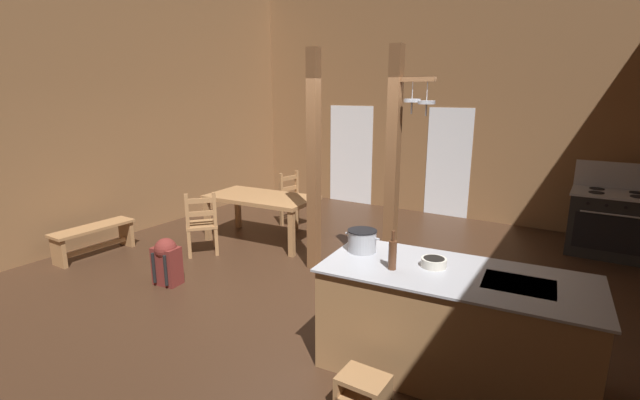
{
  "coord_description": "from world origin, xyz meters",
  "views": [
    {
      "loc": [
        2.76,
        -4.09,
        2.35
      ],
      "look_at": [
        -0.26,
        0.73,
        0.96
      ],
      "focal_mm": 25.08,
      "sensor_mm": 36.0,
      "label": 1
    }
  ],
  "objects_px": {
    "step_stool": "(363,391)",
    "bench_along_left_wall": "(94,236)",
    "kitchen_island": "(452,324)",
    "bottle_tall_on_counter": "(393,254)",
    "stockpot_on_counter": "(362,241)",
    "mixing_bowl_on_counter": "(434,262)",
    "backpack": "(167,260)",
    "ladderback_chair_near_window": "(202,224)",
    "dining_table": "(262,201)",
    "ladderback_chair_by_post": "(294,200)",
    "stove_range": "(612,223)"
  },
  "relations": [
    {
      "from": "ladderback_chair_by_post",
      "to": "dining_table",
      "type": "bearing_deg",
      "value": -86.61
    },
    {
      "from": "stove_range",
      "to": "bench_along_left_wall",
      "type": "relative_size",
      "value": 1.14
    },
    {
      "from": "backpack",
      "to": "bottle_tall_on_counter",
      "type": "xyz_separation_m",
      "value": [
        3.03,
        -0.15,
        0.73
      ]
    },
    {
      "from": "ladderback_chair_near_window",
      "to": "stove_range",
      "type": "bearing_deg",
      "value": 31.83
    },
    {
      "from": "kitchen_island",
      "to": "bottle_tall_on_counter",
      "type": "xyz_separation_m",
      "value": [
        -0.47,
        -0.21,
        0.59
      ]
    },
    {
      "from": "backpack",
      "to": "mixing_bowl_on_counter",
      "type": "relative_size",
      "value": 2.82
    },
    {
      "from": "kitchen_island",
      "to": "bench_along_left_wall",
      "type": "height_order",
      "value": "kitchen_island"
    },
    {
      "from": "bench_along_left_wall",
      "to": "mixing_bowl_on_counter",
      "type": "xyz_separation_m",
      "value": [
        5.03,
        -0.02,
        0.66
      ]
    },
    {
      "from": "ladderback_chair_by_post",
      "to": "stove_range",
      "type": "bearing_deg",
      "value": 14.53
    },
    {
      "from": "kitchen_island",
      "to": "mixing_bowl_on_counter",
      "type": "distance_m",
      "value": 0.53
    },
    {
      "from": "ladderback_chair_by_post",
      "to": "kitchen_island",
      "type": "bearing_deg",
      "value": -38.23
    },
    {
      "from": "stove_range",
      "to": "step_stool",
      "type": "bearing_deg",
      "value": -107.55
    },
    {
      "from": "kitchen_island",
      "to": "stove_range",
      "type": "bearing_deg",
      "value": 74.23
    },
    {
      "from": "kitchen_island",
      "to": "dining_table",
      "type": "height_order",
      "value": "kitchen_island"
    },
    {
      "from": "step_stool",
      "to": "bench_along_left_wall",
      "type": "distance_m",
      "value": 4.9
    },
    {
      "from": "step_stool",
      "to": "ladderback_chair_by_post",
      "type": "relative_size",
      "value": 0.38
    },
    {
      "from": "kitchen_island",
      "to": "mixing_bowl_on_counter",
      "type": "relative_size",
      "value": 10.58
    },
    {
      "from": "backpack",
      "to": "stockpot_on_counter",
      "type": "xyz_separation_m",
      "value": [
        2.63,
        0.1,
        0.7
      ]
    },
    {
      "from": "backpack",
      "to": "mixing_bowl_on_counter",
      "type": "bearing_deg",
      "value": 1.43
    },
    {
      "from": "step_stool",
      "to": "bottle_tall_on_counter",
      "type": "relative_size",
      "value": 1.1
    },
    {
      "from": "kitchen_island",
      "to": "stove_range",
      "type": "relative_size",
      "value": 1.69
    },
    {
      "from": "stockpot_on_counter",
      "to": "mixing_bowl_on_counter",
      "type": "xyz_separation_m",
      "value": [
        0.68,
        -0.02,
        -0.06
      ]
    },
    {
      "from": "mixing_bowl_on_counter",
      "to": "dining_table",
      "type": "bearing_deg",
      "value": 151.29
    },
    {
      "from": "step_stool",
      "to": "bench_along_left_wall",
      "type": "height_order",
      "value": "bench_along_left_wall"
    },
    {
      "from": "ladderback_chair_by_post",
      "to": "bottle_tall_on_counter",
      "type": "height_order",
      "value": "bottle_tall_on_counter"
    },
    {
      "from": "bench_along_left_wall",
      "to": "mixing_bowl_on_counter",
      "type": "relative_size",
      "value": 5.48
    },
    {
      "from": "ladderback_chair_by_post",
      "to": "backpack",
      "type": "distance_m",
      "value": 2.92
    },
    {
      "from": "backpack",
      "to": "stockpot_on_counter",
      "type": "distance_m",
      "value": 2.72
    },
    {
      "from": "dining_table",
      "to": "stockpot_on_counter",
      "type": "bearing_deg",
      "value": -34.19
    },
    {
      "from": "step_stool",
      "to": "stockpot_on_counter",
      "type": "relative_size",
      "value": 1.07
    },
    {
      "from": "stove_range",
      "to": "ladderback_chair_by_post",
      "type": "height_order",
      "value": "stove_range"
    },
    {
      "from": "bench_along_left_wall",
      "to": "backpack",
      "type": "bearing_deg",
      "value": -3.5
    },
    {
      "from": "ladderback_chair_by_post",
      "to": "ladderback_chair_near_window",
      "type": "bearing_deg",
      "value": -99.06
    },
    {
      "from": "ladderback_chair_by_post",
      "to": "stockpot_on_counter",
      "type": "height_order",
      "value": "stockpot_on_counter"
    },
    {
      "from": "stockpot_on_counter",
      "to": "backpack",
      "type": "bearing_deg",
      "value": -177.82
    },
    {
      "from": "kitchen_island",
      "to": "mixing_bowl_on_counter",
      "type": "bearing_deg",
      "value": 171.76
    },
    {
      "from": "ladderback_chair_by_post",
      "to": "mixing_bowl_on_counter",
      "type": "height_order",
      "value": "mixing_bowl_on_counter"
    },
    {
      "from": "kitchen_island",
      "to": "stockpot_on_counter",
      "type": "height_order",
      "value": "stockpot_on_counter"
    },
    {
      "from": "bench_along_left_wall",
      "to": "ladderback_chair_near_window",
      "type": "bearing_deg",
      "value": 34.54
    },
    {
      "from": "kitchen_island",
      "to": "step_stool",
      "type": "xyz_separation_m",
      "value": [
        -0.4,
        -0.83,
        -0.28
      ]
    },
    {
      "from": "mixing_bowl_on_counter",
      "to": "bench_along_left_wall",
      "type": "bearing_deg",
      "value": 179.74
    },
    {
      "from": "stove_range",
      "to": "ladderback_chair_by_post",
      "type": "xyz_separation_m",
      "value": [
        -4.78,
        -1.24,
        -0.03
      ]
    },
    {
      "from": "kitchen_island",
      "to": "dining_table",
      "type": "bearing_deg",
      "value": 152.26
    },
    {
      "from": "bench_along_left_wall",
      "to": "backpack",
      "type": "distance_m",
      "value": 1.72
    },
    {
      "from": "mixing_bowl_on_counter",
      "to": "ladderback_chair_by_post",
      "type": "bearing_deg",
      "value": 140.51
    },
    {
      "from": "ladderback_chair_near_window",
      "to": "mixing_bowl_on_counter",
      "type": "distance_m",
      "value": 3.88
    },
    {
      "from": "bench_along_left_wall",
      "to": "stockpot_on_counter",
      "type": "distance_m",
      "value": 4.41
    },
    {
      "from": "stove_range",
      "to": "step_stool",
      "type": "distance_m",
      "value": 5.17
    },
    {
      "from": "ladderback_chair_near_window",
      "to": "mixing_bowl_on_counter",
      "type": "height_order",
      "value": "mixing_bowl_on_counter"
    },
    {
      "from": "bench_along_left_wall",
      "to": "backpack",
      "type": "height_order",
      "value": "backpack"
    }
  ]
}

